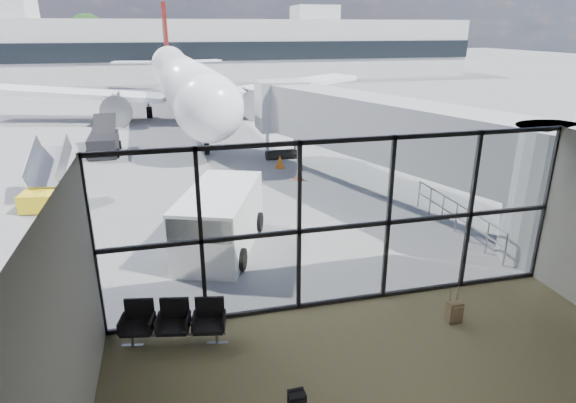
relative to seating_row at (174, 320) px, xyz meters
name	(u,v)px	position (x,y,z in m)	size (l,w,h in m)	color
ground	(208,99)	(4.37, 40.67, -0.59)	(220.00, 220.00, 0.00)	slate
lounge_shell	(451,315)	(4.37, -4.13, 2.06)	(12.02, 8.01, 4.51)	#6A6543
glass_curtain_wall	(344,225)	(4.37, 0.67, 1.66)	(12.10, 0.12, 4.50)	white
jet_bridge	(398,137)	(9.27, 7.75, 2.17)	(8.00, 16.50, 4.33)	gray
apron_railing	(456,213)	(9.97, 4.17, 0.13)	(0.06, 5.46, 1.11)	gray
far_terminal	(188,48)	(3.78, 62.64, 3.62)	(80.00, 12.20, 11.00)	beige
tree_3	(2,44)	(-22.63, 72.67, 4.04)	(4.95, 4.95, 7.12)	#382619
tree_4	(46,40)	(-16.63, 72.67, 4.67)	(5.61, 5.61, 8.07)	#382619
tree_5	(88,35)	(-10.63, 72.67, 5.29)	(6.27, 6.27, 9.03)	#382619
seating_row	(174,320)	(0.00, 0.00, 0.00)	(2.39, 1.10, 1.06)	gray
backpack	(297,403)	(2.18, -2.88, -0.35)	(0.34, 0.31, 0.50)	black
suitcase	(455,312)	(6.78, -0.90, -0.29)	(0.37, 0.28, 0.98)	brown
airliner	(181,79)	(1.54, 32.01, 2.34)	(32.17, 37.28, 9.60)	white
service_van	(219,220)	(1.59, 4.80, 0.45)	(3.52, 5.04, 2.01)	white
belt_loader	(104,143)	(-3.50, 19.33, 0.08)	(1.80, 4.32, 1.97)	black
mobile_stairs	(47,193)	(-4.88, 10.88, -0.08)	(1.91, 3.16, 2.11)	gold
traffic_cone_a	(299,174)	(6.16, 11.62, -0.30)	(0.43, 0.43, 0.61)	#D7450B
traffic_cone_b	(280,162)	(5.76, 13.95, -0.27)	(0.47, 0.47, 0.67)	#D0580A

